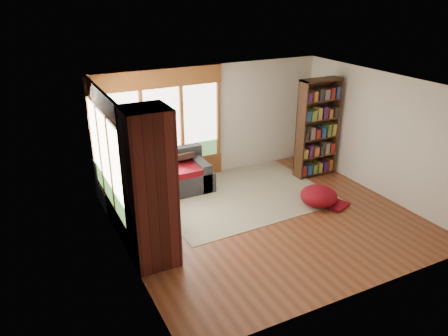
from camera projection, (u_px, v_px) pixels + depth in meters
name	position (u px, v px, depth m)	size (l,w,h in m)	color
floor	(267.00, 219.00, 8.51)	(5.50, 5.50, 0.00)	#5E2F1A
ceiling	(273.00, 86.00, 7.50)	(5.50, 5.50, 0.00)	white
wall_back	(212.00, 121.00, 10.06)	(5.50, 0.04, 2.60)	silver
wall_front	(369.00, 216.00, 5.95)	(5.50, 0.04, 2.60)	silver
wall_left	(122.00, 185.00, 6.86)	(0.04, 5.00, 2.60)	silver
wall_right	(381.00, 135.00, 9.14)	(0.04, 5.00, 2.60)	silver
windows_back	(163.00, 127.00, 9.52)	(2.82, 0.10, 1.90)	brown
windows_left	(106.00, 157.00, 7.84)	(0.10, 2.62, 1.90)	brown
roller_blind	(96.00, 123.00, 8.38)	(0.03, 0.72, 0.90)	#7A9D64
brick_chimney	(150.00, 190.00, 6.72)	(0.70, 0.70, 2.60)	#471914
sectional_sofa	(143.00, 190.00, 8.98)	(2.20, 2.20, 0.80)	#232428
area_rug	(240.00, 195.00, 9.45)	(3.57, 2.73, 0.01)	beige
bookshelf	(317.00, 129.00, 10.05)	(0.99, 0.33, 2.30)	#3C2214
pouf	(319.00, 195.00, 8.95)	(0.76, 0.76, 0.41)	maroon
dog_tan	(151.00, 168.00, 8.77)	(1.06, 0.84, 0.52)	brown
dog_brindle	(132.00, 180.00, 8.36)	(0.75, 0.91, 0.44)	black
throw_pillows	(141.00, 167.00, 8.94)	(1.98, 1.68, 0.45)	black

